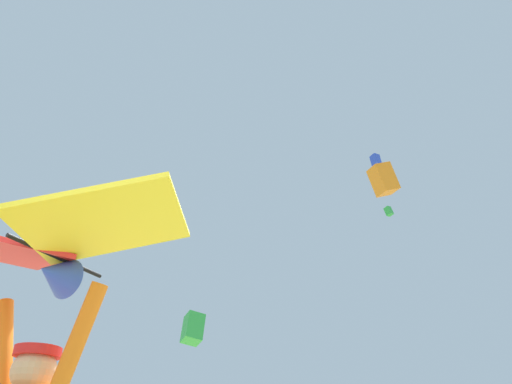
{
  "coord_description": "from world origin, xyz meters",
  "views": [
    {
      "loc": [
        2.58,
        -1.47,
        1.05
      ],
      "look_at": [
        0.02,
        1.77,
        3.39
      ],
      "focal_mm": 34.35,
      "sensor_mm": 36.0,
      "label": 1
    }
  ],
  "objects_px": {
    "held_stunt_kite": "(49,246)",
    "distant_kite_green_overhead_distant": "(389,211)",
    "distant_kite_orange_far_center": "(383,180)",
    "distant_kite_green_mid_left": "(193,328)",
    "distant_kite_blue_low_right": "(376,160)"
  },
  "relations": [
    {
      "from": "held_stunt_kite",
      "to": "distant_kite_green_overhead_distant",
      "type": "distance_m",
      "value": 37.94
    },
    {
      "from": "distant_kite_blue_low_right",
      "to": "distant_kite_green_mid_left",
      "type": "xyz_separation_m",
      "value": [
        -0.8,
        -13.75,
        -12.71
      ]
    },
    {
      "from": "held_stunt_kite",
      "to": "distant_kite_orange_far_center",
      "type": "xyz_separation_m",
      "value": [
        -3.2,
        13.39,
        7.97
      ]
    },
    {
      "from": "distant_kite_green_mid_left",
      "to": "held_stunt_kite",
      "type": "bearing_deg",
      "value": -48.52
    },
    {
      "from": "distant_kite_orange_far_center",
      "to": "distant_kite_green_mid_left",
      "type": "bearing_deg",
      "value": -137.3
    },
    {
      "from": "held_stunt_kite",
      "to": "distant_kite_green_mid_left",
      "type": "bearing_deg",
      "value": 131.48
    },
    {
      "from": "distant_kite_blue_low_right",
      "to": "distant_kite_green_overhead_distant",
      "type": "height_order",
      "value": "distant_kite_green_overhead_distant"
    },
    {
      "from": "held_stunt_kite",
      "to": "distant_kite_blue_low_right",
      "type": "relative_size",
      "value": 2.4
    },
    {
      "from": "distant_kite_green_overhead_distant",
      "to": "distant_kite_green_mid_left",
      "type": "xyz_separation_m",
      "value": [
        2.61,
        -23.37,
        -14.22
      ]
    },
    {
      "from": "distant_kite_blue_low_right",
      "to": "held_stunt_kite",
      "type": "bearing_deg",
      "value": -72.55
    },
    {
      "from": "distant_kite_green_overhead_distant",
      "to": "distant_kite_green_mid_left",
      "type": "height_order",
      "value": "distant_kite_green_overhead_distant"
    },
    {
      "from": "distant_kite_blue_low_right",
      "to": "distant_kite_green_overhead_distant",
      "type": "bearing_deg",
      "value": 109.52
    },
    {
      "from": "distant_kite_blue_low_right",
      "to": "distant_kite_orange_far_center",
      "type": "distance_m",
      "value": 12.49
    },
    {
      "from": "held_stunt_kite",
      "to": "distant_kite_green_overhead_distant",
      "type": "xyz_separation_m",
      "value": [
        -10.56,
        32.37,
        16.74
      ]
    },
    {
      "from": "distant_kite_orange_far_center",
      "to": "distant_kite_green_overhead_distant",
      "type": "bearing_deg",
      "value": 111.2
    }
  ]
}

